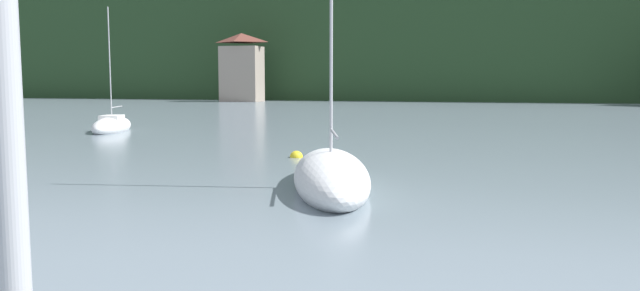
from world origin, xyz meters
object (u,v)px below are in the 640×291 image
(sailboat_far_3, at_px, (112,126))
(sailboat_mid_5, at_px, (331,177))
(mooring_buoy_near, at_px, (296,157))
(shore_building_west, at_px, (242,68))

(sailboat_far_3, bearing_deg, sailboat_mid_5, 31.54)
(sailboat_far_3, xyz_separation_m, sailboat_mid_5, (17.48, -15.51, 0.03))
(sailboat_mid_5, bearing_deg, mooring_buoy_near, 7.65)
(sailboat_mid_5, distance_m, mooring_buoy_near, 7.23)
(shore_building_west, relative_size, mooring_buoy_near, 18.04)
(mooring_buoy_near, bearing_deg, shore_building_west, 114.54)
(sailboat_mid_5, height_order, mooring_buoy_near, sailboat_mid_5)
(sailboat_far_3, bearing_deg, mooring_buoy_near, 41.11)
(shore_building_west, bearing_deg, sailboat_far_3, -76.09)
(shore_building_west, height_order, sailboat_mid_5, shore_building_west)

